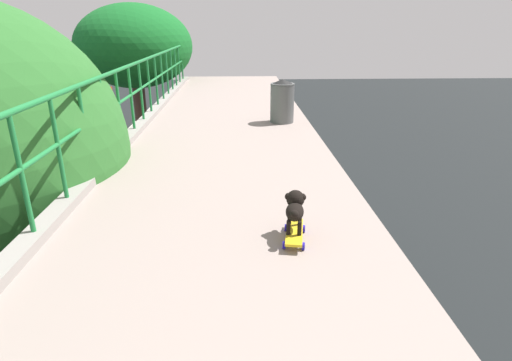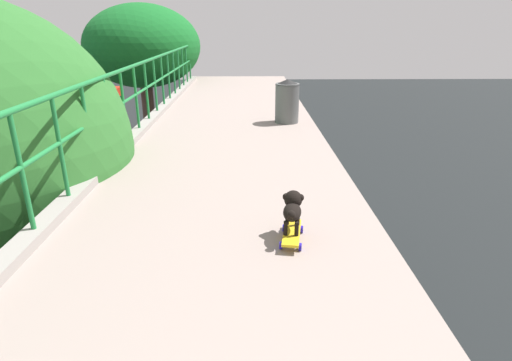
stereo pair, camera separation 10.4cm
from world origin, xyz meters
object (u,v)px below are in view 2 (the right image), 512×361
at_px(city_bus, 81,121).
at_px(toy_skateboard, 292,233).
at_px(litter_bin, 287,101).
at_px(small_dog, 293,207).

relative_size(city_bus, toy_skateboard, 20.88).
relative_size(city_bus, litter_bin, 13.00).
xyz_separation_m(toy_skateboard, litter_bin, (0.35, 4.63, 0.35)).
bearing_deg(city_bus, small_dog, -63.91).
distance_m(city_bus, litter_bin, 21.33).
xyz_separation_m(small_dog, litter_bin, (0.34, 4.55, 0.13)).
distance_m(city_bus, small_dog, 25.05).
height_order(toy_skateboard, litter_bin, litter_bin).
relative_size(toy_skateboard, litter_bin, 0.62).
bearing_deg(city_bus, toy_skateboard, -64.00).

